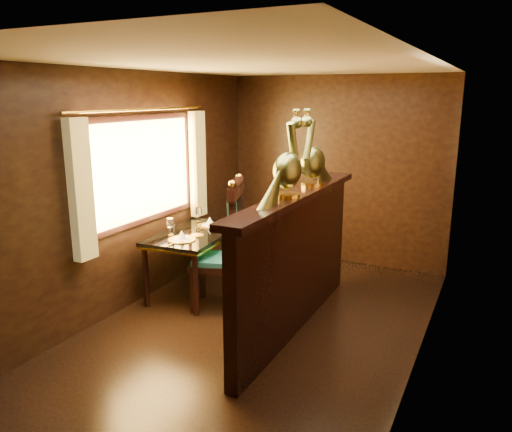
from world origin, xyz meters
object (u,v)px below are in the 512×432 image
object	(u,v)px
dining_table	(194,238)
chair_right	(287,246)
peacock_left	(288,154)
peacock_right	(313,148)
chair_left	(228,241)

from	to	relation	value
dining_table	chair_right	size ratio (longest dim) A/B	1.01
peacock_left	peacock_right	size ratio (longest dim) A/B	1.00
peacock_right	chair_right	bearing A→B (deg)	157.52
chair_left	peacock_right	xyz separation A→B (m)	(0.84, 0.23, 1.00)
dining_table	chair_right	distance (m)	1.09
chair_left	chair_right	size ratio (longest dim) A/B	1.12
dining_table	chair_left	size ratio (longest dim) A/B	0.90
peacock_left	chair_left	bearing A→B (deg)	154.17
peacock_left	peacock_right	world-z (taller)	peacock_left
dining_table	chair_right	world-z (taller)	chair_right
chair_right	peacock_right	size ratio (longest dim) A/B	1.67
chair_right	peacock_left	world-z (taller)	peacock_left
chair_left	peacock_left	size ratio (longest dim) A/B	1.87
peacock_left	dining_table	bearing A→B (deg)	157.16
dining_table	peacock_right	bearing A→B (deg)	-2.27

